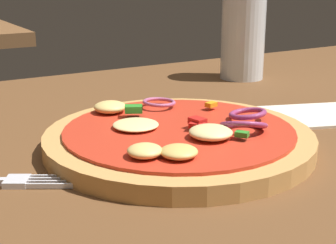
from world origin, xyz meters
name	(u,v)px	position (x,y,z in m)	size (l,w,h in m)	color
dining_table	(163,190)	(0.00, 0.00, 0.02)	(1.40, 0.85, 0.04)	brown
pizza	(179,137)	(0.04, 0.04, 0.05)	(0.25, 0.25, 0.04)	tan
beer_glass	(243,38)	(0.29, 0.26, 0.10)	(0.07, 0.07, 0.13)	silver
napkin	(317,115)	(0.23, 0.05, 0.04)	(0.17, 0.13, 0.00)	silver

